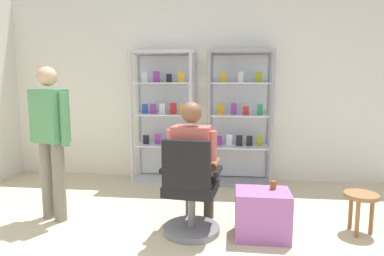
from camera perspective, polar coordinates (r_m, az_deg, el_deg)
The scene contains 9 objects.
back_wall at distance 5.17m, azimuth 1.84°, elevation 6.44°, with size 6.00×0.10×2.70m, color silver.
display_cabinet_left at distance 5.04m, azimuth -4.66°, elevation 1.99°, with size 0.90×0.45×1.90m.
display_cabinet_right at distance 4.95m, azimuth 7.96°, elevation 1.77°, with size 0.90×0.45×1.90m.
office_chair at distance 3.34m, azimuth -0.31°, elevation -11.24°, with size 0.59×0.56×0.96m.
seated_shopkeeper at distance 3.40m, azimuth 0.32°, elevation -5.27°, with size 0.52×0.59×1.29m.
storage_crate at distance 3.41m, azimuth 11.64°, elevation -13.90°, with size 0.51×0.38×0.46m, color #9E599E.
tea_glass at distance 3.39m, azimuth 13.39°, elevation -9.25°, with size 0.06×0.06×0.08m, color brown.
standing_customer at distance 3.88m, azimuth -22.55°, elevation -0.91°, with size 0.49×0.34×1.63m.
wooden_stool at distance 3.77m, azimuth 26.34°, elevation -10.92°, with size 0.32×0.32×0.40m.
Camera 1 is at (0.44, -2.15, 1.50)m, focal length 31.95 mm.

